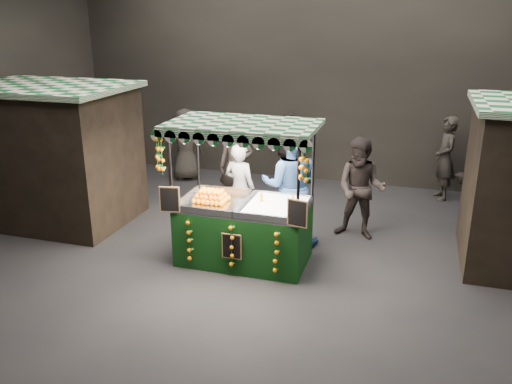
% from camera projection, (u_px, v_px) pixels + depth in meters
% --- Properties ---
extents(ground, '(12.00, 12.00, 0.00)m').
position_uv_depth(ground, '(261.00, 271.00, 8.29)').
color(ground, black).
rests_on(ground, ground).
extents(market_hall, '(12.10, 10.10, 5.05)m').
position_uv_depth(market_hall, '(261.00, 48.00, 7.19)').
color(market_hall, black).
rests_on(market_hall, ground).
extents(neighbour_stall_left, '(3.00, 2.20, 2.60)m').
position_uv_depth(neighbour_stall_left, '(53.00, 154.00, 9.99)').
color(neighbour_stall_left, black).
rests_on(neighbour_stall_left, ground).
extents(juice_stall, '(2.35, 1.38, 2.28)m').
position_uv_depth(juice_stall, '(244.00, 221.00, 8.39)').
color(juice_stall, black).
rests_on(juice_stall, ground).
extents(vendor_grey, '(0.68, 0.52, 1.66)m').
position_uv_depth(vendor_grey, '(240.00, 189.00, 9.52)').
color(vendor_grey, gray).
rests_on(vendor_grey, ground).
extents(vendor_blue, '(1.12, 0.93, 2.10)m').
position_uv_depth(vendor_blue, '(291.00, 186.00, 8.98)').
color(vendor_blue, navy).
rests_on(vendor_blue, ground).
extents(shopper_0, '(0.72, 0.51, 1.88)m').
position_uv_depth(shopper_0, '(236.00, 166.00, 10.53)').
color(shopper_0, '#2E2725').
rests_on(shopper_0, ground).
extents(shopper_1, '(0.97, 0.80, 1.82)m').
position_uv_depth(shopper_1, '(361.00, 189.00, 9.26)').
color(shopper_1, '#2A2322').
rests_on(shopper_1, ground).
extents(shopper_2, '(1.03, 0.96, 1.70)m').
position_uv_depth(shopper_2, '(287.00, 149.00, 12.17)').
color(shopper_2, '#292522').
rests_on(shopper_2, ground).
extents(shopper_3, '(1.17, 1.03, 1.57)m').
position_uv_depth(shopper_3, '(492.00, 167.00, 11.03)').
color(shopper_3, '#292521').
rests_on(shopper_3, ground).
extents(shopper_4, '(0.99, 0.85, 1.71)m').
position_uv_depth(shopper_4, '(185.00, 144.00, 12.58)').
color(shopper_4, '#292521').
rests_on(shopper_4, ground).
extents(shopper_5, '(1.57, 1.52, 1.79)m').
position_uv_depth(shopper_5, '(488.00, 192.00, 9.14)').
color(shopper_5, black).
rests_on(shopper_5, ground).
extents(shopper_6, '(0.59, 0.74, 1.80)m').
position_uv_depth(shopper_6, '(445.00, 158.00, 11.22)').
color(shopper_6, '#2A2622').
rests_on(shopper_6, ground).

